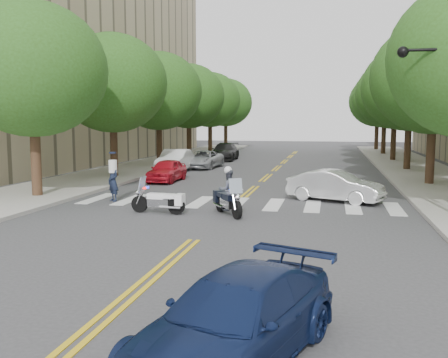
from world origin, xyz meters
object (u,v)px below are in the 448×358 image
(motorcycle_parked, at_px, (162,201))
(convertible, at_px, (335,186))
(motorcycle_police, at_px, (227,193))
(officer_standing, at_px, (113,181))
(sedan_blue, at_px, (236,319))

(motorcycle_parked, height_order, convertible, motorcycle_parked)
(motorcycle_police, xyz_separation_m, motorcycle_parked, (-2.38, -0.27, -0.32))
(motorcycle_police, bearing_deg, officer_standing, -54.34)
(motorcycle_police, bearing_deg, motorcycle_parked, -27.51)
(officer_standing, xyz_separation_m, sedan_blue, (7.70, -12.80, -0.22))
(motorcycle_parked, bearing_deg, convertible, -51.91)
(convertible, bearing_deg, sedan_blue, -163.19)
(officer_standing, xyz_separation_m, convertible, (9.16, 1.92, -0.18))
(officer_standing, height_order, sedan_blue, officer_standing)
(motorcycle_parked, xyz_separation_m, officer_standing, (-2.96, 2.26, 0.37))
(motorcycle_parked, distance_m, convertible, 7.48)
(motorcycle_police, distance_m, sedan_blue, 11.06)
(convertible, bearing_deg, motorcycle_parked, 146.45)
(motorcycle_police, relative_size, sedan_blue, 0.45)
(motorcycle_police, bearing_deg, convertible, -168.22)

